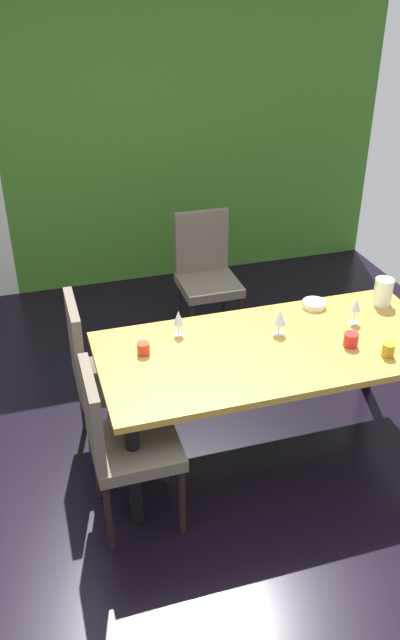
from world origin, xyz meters
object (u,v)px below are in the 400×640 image
chair_head_far (206,271)px  cup_right (143,348)px  serving_bowl_center (314,304)px  cup_front (388,350)px  wine_glass_south (356,306)px  chair_left_near (120,439)px  dining_table (273,358)px  chair_left_far (99,368)px  cup_left (351,340)px  wine_glass_north (280,317)px  pitcher_rear (383,291)px  wine_glass_near_shelf (178,318)px

chair_head_far → cup_right: size_ratio=14.06×
serving_bowl_center → cup_front: 0.65m
chair_head_far → wine_glass_south: 1.43m
chair_left_near → serving_bowl_center: 1.54m
dining_table → cup_right: cup_right is taller
chair_left_far → cup_front: (1.52, -0.59, 0.21)m
chair_head_far → cup_left: bearing=104.2°
chair_left_near → chair_left_far: chair_left_far is taller
wine_glass_north → cup_front: size_ratio=2.06×
cup_right → cup_front: cup_front is taller
cup_front → chair_left_near: bearing=-178.5°
serving_bowl_center → pitcher_rear: (0.43, -0.09, 0.07)m
cup_left → cup_front: cup_left is taller
wine_glass_north → cup_right: bearing=178.7°
chair_head_far → cup_right: chair_head_far is taller
chair_head_far → chair_left_far: bearing=47.6°
cup_right → chair_head_far: bearing=59.1°
cup_front → pitcher_rear: bearing=62.1°
pitcher_rear → dining_table: bearing=-162.6°
wine_glass_south → wine_glass_north: size_ratio=1.01×
chair_head_far → wine_glass_near_shelf: size_ratio=6.23×
wine_glass_north → serving_bowl_center: (0.34, 0.24, -0.09)m
cup_left → chair_left_far: bearing=162.4°
chair_left_near → wine_glass_near_shelf: bearing=141.5°
chair_left_far → cup_right: bearing=52.4°
chair_head_far → wine_glass_north: chair_head_far is taller
wine_glass_north → chair_left_near: bearing=-157.4°
chair_left_near → chair_head_far: 1.97m
chair_left_far → cup_right: chair_left_far is taller
serving_bowl_center → cup_front: (0.14, -0.63, 0.02)m
chair_left_far → serving_bowl_center: bearing=91.7°
serving_bowl_center → cup_left: size_ratio=1.83×
chair_left_near → cup_right: 0.55m
wine_glass_north → cup_front: wine_glass_north is taller
serving_bowl_center → cup_right: bearing=-169.1°
cup_right → cup_left: cup_left is taller
dining_table → cup_front: 0.64m
chair_head_far → cup_front: (0.53, -1.67, 0.21)m
chair_left_near → wine_glass_near_shelf: (0.47, 0.59, 0.30)m
chair_head_far → chair_left_near: bearing=60.1°
cup_front → cup_right: bearing=162.3°
wine_glass_north → wine_glass_south: bearing=-1.2°
chair_left_near → pitcher_rear: 1.91m
wine_glass_north → cup_front: bearing=-38.9°
chair_left_far → pitcher_rear: bearing=88.5°
chair_left_near → pitcher_rear: chair_left_near is taller
cup_front → pitcher_rear: size_ratio=0.44×
wine_glass_south → dining_table: bearing=-169.4°
chair_left_near → cup_right: bearing=153.1°
wine_glass_south → cup_left: 0.28m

